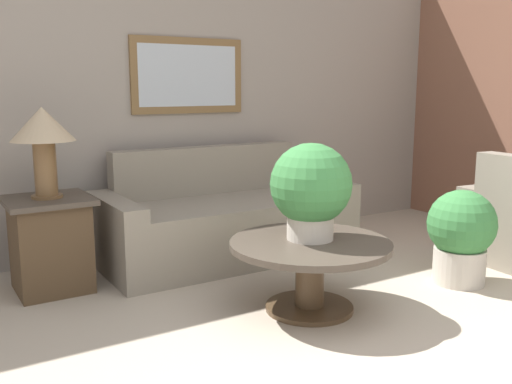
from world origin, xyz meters
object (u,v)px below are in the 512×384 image
object	(u,v)px
coffee_table	(310,260)
potted_plant_on_table	(311,188)
side_table	(50,243)
couch_main	(226,221)
table_lamp	(43,132)
potted_plant_floor	(461,234)

from	to	relation	value
coffee_table	potted_plant_on_table	bearing A→B (deg)	56.17
side_table	couch_main	bearing A→B (deg)	2.40
couch_main	table_lamp	size ratio (longest dim) A/B	3.35
potted_plant_floor	coffee_table	bearing A→B (deg)	172.60
couch_main	potted_plant_on_table	size ratio (longest dim) A/B	3.38
side_table	potted_plant_floor	distance (m)	2.83
coffee_table	table_lamp	size ratio (longest dim) A/B	1.65
side_table	table_lamp	distance (m)	0.75
coffee_table	potted_plant_floor	distance (m)	1.21
table_lamp	potted_plant_on_table	size ratio (longest dim) A/B	1.01
table_lamp	coffee_table	bearing A→B (deg)	-43.62
table_lamp	potted_plant_floor	distance (m)	2.92
coffee_table	side_table	size ratio (longest dim) A/B	1.55
potted_plant_on_table	couch_main	bearing A→B (deg)	86.35
couch_main	potted_plant_floor	size ratio (longest dim) A/B	3.02
couch_main	side_table	xyz separation A→B (m)	(-1.38, -0.06, 0.03)
coffee_table	potted_plant_floor	world-z (taller)	potted_plant_floor
side_table	potted_plant_on_table	size ratio (longest dim) A/B	1.08
table_lamp	potted_plant_floor	world-z (taller)	table_lamp
potted_plant_floor	couch_main	bearing A→B (deg)	127.44
couch_main	potted_plant_on_table	distance (m)	1.32
coffee_table	side_table	bearing A→B (deg)	136.38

